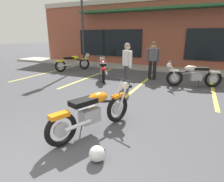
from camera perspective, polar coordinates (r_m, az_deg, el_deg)
name	(u,v)px	position (r m, az deg, el deg)	size (l,w,h in m)	color
ground_plane	(113,107)	(5.25, 0.29, -4.98)	(80.00, 80.00, 0.00)	#47474C
sidewalk_kerb	(160,68)	(11.59, 14.36, 6.84)	(22.00, 1.80, 0.14)	#A8A59E
brick_storefront_building	(171,33)	(14.91, 17.56, 16.43)	(17.51, 7.22, 4.15)	brown
painted_stall_lines	(144,82)	(8.15, 9.60, 2.68)	(10.74, 4.80, 0.01)	#DBCC4C
motorcycle_foreground_classic	(94,111)	(3.82, -5.62, -6.09)	(1.06, 2.01, 0.98)	black
motorcycle_black_cruiser	(73,62)	(10.96, -11.79, 8.55)	(1.36, 1.86, 0.98)	black
motorcycle_silver_naked	(193,75)	(7.90, 23.61, 4.49)	(2.05, 0.97, 0.98)	black
motorcycle_blue_standard	(103,69)	(8.58, -2.80, 6.72)	(1.28, 1.91, 0.98)	black
person_in_black_shirt	(127,62)	(7.16, 4.65, 8.68)	(0.50, 0.49, 1.68)	black
person_in_shorts_foreground	(153,58)	(8.64, 12.41, 9.71)	(0.61, 0.34, 1.68)	black
helmet_on_pavement	(97,154)	(3.14, -4.60, -18.54)	(0.26, 0.26, 0.26)	silver
parking_lot_lamp_post	(81,9)	(12.13, -9.46, 23.56)	(0.24, 0.76, 5.38)	#2D2D33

